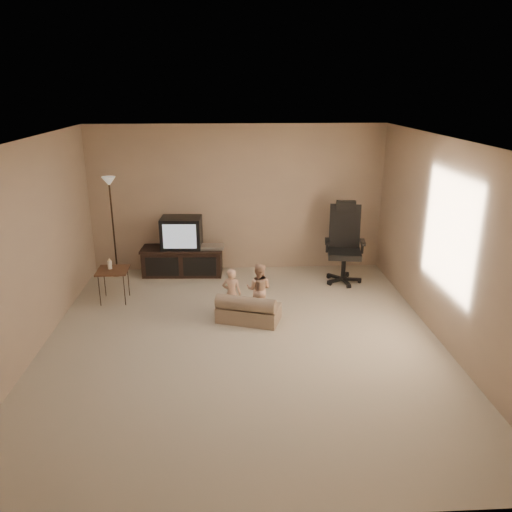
% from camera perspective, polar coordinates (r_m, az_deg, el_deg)
% --- Properties ---
extents(floor, '(5.50, 5.50, 0.00)m').
position_cam_1_polar(floor, '(6.41, -1.50, -9.78)').
color(floor, '#B6A991').
rests_on(floor, ground).
extents(room_shell, '(5.50, 5.50, 5.50)m').
position_cam_1_polar(room_shell, '(5.84, -1.63, 3.42)').
color(room_shell, silver).
rests_on(room_shell, floor).
extents(tv_stand, '(1.41, 0.58, 1.00)m').
position_cam_1_polar(tv_stand, '(8.58, -8.38, 0.58)').
color(tv_stand, black).
rests_on(tv_stand, floor).
extents(office_chair, '(0.70, 0.73, 1.32)m').
position_cam_1_polar(office_chair, '(8.30, 10.01, 0.29)').
color(office_chair, black).
rests_on(office_chair, floor).
extents(side_table, '(0.46, 0.46, 0.67)m').
position_cam_1_polar(side_table, '(7.69, -16.08, -1.60)').
color(side_table, brown).
rests_on(side_table, floor).
extents(floor_lamp, '(0.26, 0.26, 1.69)m').
position_cam_1_polar(floor_lamp, '(8.59, -16.24, 5.69)').
color(floor_lamp, black).
rests_on(floor_lamp, floor).
extents(child_sofa, '(0.93, 0.71, 0.41)m').
position_cam_1_polar(child_sofa, '(6.86, -0.93, -6.23)').
color(child_sofa, '#9E866B').
rests_on(child_sofa, floor).
extents(toddler_left, '(0.30, 0.24, 0.73)m').
position_cam_1_polar(toddler_left, '(6.89, -2.79, -4.31)').
color(toddler_left, '#DBAA89').
rests_on(toddler_left, floor).
extents(toddler_right, '(0.41, 0.30, 0.76)m').
position_cam_1_polar(toddler_right, '(6.99, 0.33, -3.82)').
color(toddler_right, '#DBAA89').
rests_on(toddler_right, floor).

